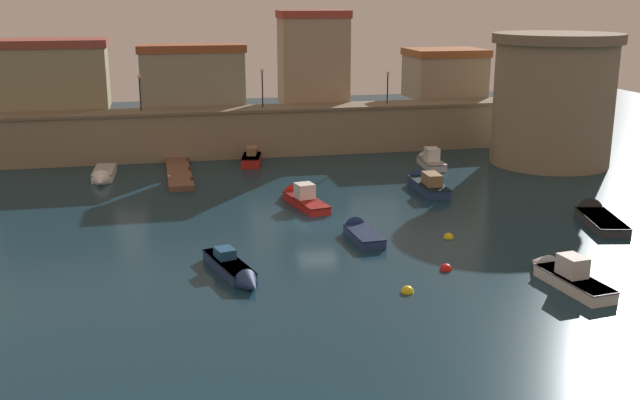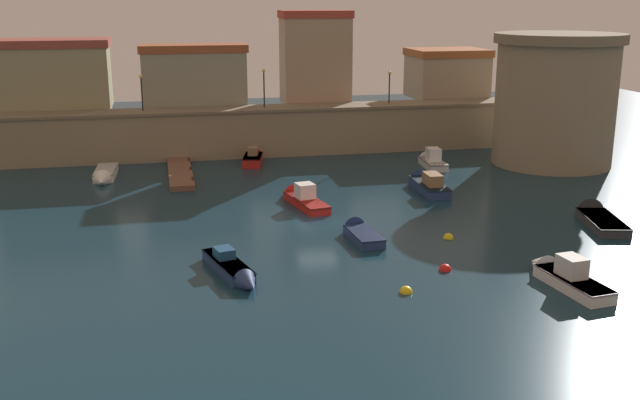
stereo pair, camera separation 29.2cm
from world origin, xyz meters
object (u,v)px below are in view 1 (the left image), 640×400
Objects in this scene: mooring_buoy_2 at (407,292)px; moored_boat_1 at (563,274)px; moored_boat_2 at (425,183)px; mooring_buoy_1 at (449,238)px; moored_boat_7 at (235,270)px; moored_boat_9 at (429,160)px; quay_lamp_1 at (262,82)px; quay_lamp_2 at (388,81)px; moored_boat_3 at (360,232)px; moored_boat_5 at (595,216)px; moored_boat_8 at (103,175)px; quay_lamp_0 at (140,87)px; mooring_buoy_0 at (446,270)px; moored_boat_0 at (300,197)px; fortress_tower at (553,99)px; moored_boat_4 at (252,158)px.

moored_boat_1 is at bearing -3.86° from mooring_buoy_2.
moored_boat_2 is 9.94× the size of mooring_buoy_2.
mooring_buoy_1 is at bearing 55.59° from mooring_buoy_2.
moored_boat_7 is 1.22× the size of moored_boat_9.
moored_boat_1 is (10.03, -34.82, -6.10)m from quay_lamp_1.
moored_boat_3 is at bearing -110.70° from quay_lamp_2.
moored_boat_3 is at bearing 106.96° from moored_boat_7.
moored_boat_7 is at bearing 153.67° from mooring_buoy_2.
moored_boat_5 reaches higher than mooring_buoy_2.
quay_lamp_2 is 0.64× the size of moored_boat_3.
quay_lamp_1 is 16.64m from moored_boat_8.
quay_lamp_0 is 40.92m from moored_boat_1.
quay_lamp_1 reaches higher than moored_boat_1.
moored_boat_7 is (-23.68, -4.97, 0.05)m from moored_boat_5.
mooring_buoy_0 is (2.95, -6.41, -0.31)m from moored_boat_3.
mooring_buoy_2 is (-5.16, -7.53, 0.00)m from mooring_buoy_1.
moored_boat_3 is 7.64× the size of mooring_buoy_1.
mooring_buoy_1 is (20.91, -19.70, -0.34)m from moored_boat_8.
quay_lamp_1 reaches higher than quay_lamp_2.
moored_boat_1 reaches higher than mooring_buoy_2.
moored_boat_9 is 7.91× the size of mooring_buoy_2.
quay_lamp_1 reaches higher than mooring_buoy_0.
mooring_buoy_1 is (7.12, -9.59, -0.43)m from moored_boat_0.
quay_lamp_0 is 31.28m from moored_boat_7.
quay_lamp_1 is 0.57× the size of moored_boat_1.
moored_boat_3 is at bearing -142.72° from fortress_tower.
quay_lamp_0 is 26.26m from moored_boat_2.
moored_boat_3 is (-7.96, 9.45, -0.16)m from moored_boat_1.
moored_boat_3 is at bearing -158.45° from moored_boat_4.
fortress_tower is 29.37m from moored_boat_1.
moored_boat_9 is at bearing 72.82° from mooring_buoy_1.
quay_lamp_2 is 4.57× the size of mooring_buoy_0.
quay_lamp_1 is at bearing -10.80° from moored_boat_4.
quay_lamp_2 is at bearing -4.44° from moored_boat_2.
quay_lamp_0 is 0.70× the size of moored_boat_4.
moored_boat_3 is 0.76× the size of moored_boat_7.
moored_boat_8 is at bearing 127.17° from mooring_buoy_0.
moored_boat_9 is at bearing 67.43° from mooring_buoy_2.
fortress_tower reaches higher than moored_boat_3.
quay_lamp_0 is 35.99m from mooring_buoy_0.
moored_boat_8 reaches higher than mooring_buoy_1.
moored_boat_2 reaches higher than mooring_buoy_1.
moored_boat_2 reaches higher than mooring_buoy_2.
moored_boat_2 is (9.85, 1.91, 0.05)m from moored_boat_0.
moored_boat_3 is 20.82m from moored_boat_9.
moored_boat_0 is 8.46m from moored_boat_3.
moored_boat_2 is 1.05× the size of moored_boat_8.
moored_boat_3 reaches higher than mooring_buoy_0.
moored_boat_8 is at bearing -176.30° from moored_boat_7.
moored_boat_5 is (-5.64, -16.21, -5.24)m from fortress_tower.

